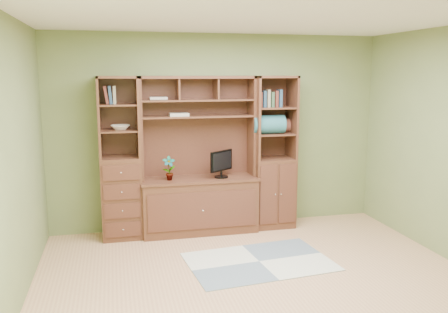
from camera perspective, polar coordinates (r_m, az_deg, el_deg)
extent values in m
cube|color=tan|center=(4.91, 4.59, -15.12)|extent=(4.60, 4.10, 0.04)
cube|color=white|center=(4.48, 5.07, 16.58)|extent=(4.60, 4.10, 0.04)
cube|color=olive|center=(6.43, -0.70, 3.00)|extent=(4.50, 0.04, 2.60)
cube|color=olive|center=(2.74, 17.95, -7.13)|extent=(4.50, 0.04, 2.60)
cube|color=olive|center=(4.39, -24.38, -1.19)|extent=(0.04, 4.00, 2.60)
cube|color=#4D291B|center=(6.15, -3.02, 0.08)|extent=(1.54, 0.53, 2.05)
cube|color=#4D291B|center=(6.10, -12.38, -0.23)|extent=(0.50, 0.45, 2.05)
cube|color=#4D291B|center=(6.45, 5.91, 0.50)|extent=(0.55, 0.45, 2.05)
cube|color=#A1A6A6|center=(5.44, 4.25, -12.50)|extent=(1.66, 1.20, 0.01)
cube|color=black|center=(6.18, -0.32, -0.31)|extent=(0.43, 0.38, 0.49)
imported|color=#A45A37|center=(6.09, -6.64, -1.42)|extent=(0.16, 0.11, 0.31)
cube|color=#B5AA9A|center=(6.13, -5.45, 5.06)|extent=(0.25, 0.18, 0.04)
imported|color=white|center=(6.04, -12.36, 3.45)|extent=(0.24, 0.24, 0.06)
cube|color=#275E68|center=(6.32, 5.33, 3.87)|extent=(0.43, 0.25, 0.25)
cube|color=brown|center=(6.51, 6.60, 3.74)|extent=(0.33, 0.18, 0.18)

